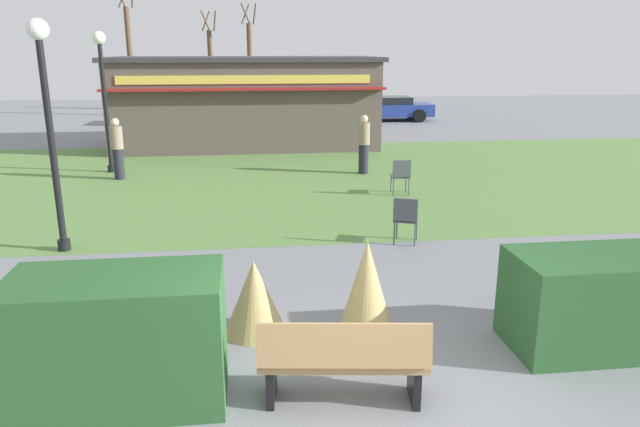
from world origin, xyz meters
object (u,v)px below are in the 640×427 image
lamppost_far (103,85)px  tree_right_bg (211,68)px  parked_car_east_slot (389,108)px  cafe_chair_east (401,174)px  food_kiosk (246,101)px  lamppost_mid (47,109)px  tree_left_bg (250,65)px  parked_car_center_slot (280,109)px  park_bench (343,361)px  tree_center_bg (130,59)px  person_standing (117,148)px  cafe_chair_west (406,216)px  person_strolling (364,144)px  parked_car_west_slot (166,110)px

lamppost_far → tree_right_bg: size_ratio=0.71×
parked_car_east_slot → tree_right_bg: bearing=145.8°
tree_right_bg → cafe_chair_east: bearing=-75.4°
food_kiosk → cafe_chair_east: 9.30m
lamppost_mid → tree_left_bg: tree_left_bg is taller
lamppost_mid → tree_left_bg: 24.42m
food_kiosk → tree_left_bg: bearing=88.7°
parked_car_east_slot → tree_right_bg: size_ratio=0.75×
food_kiosk → parked_car_center_slot: size_ratio=2.25×
park_bench → tree_left_bg: size_ratio=0.29×
tree_center_bg → park_bench: bearing=-76.2°
person_standing → tree_right_bg: 19.19m
cafe_chair_west → parked_car_east_slot: (4.34, 19.35, 0.12)m
lamppost_mid → cafe_chair_east: size_ratio=4.47×
food_kiosk → cafe_chair_east: food_kiosk is taller
person_standing → parked_car_center_slot: 13.85m
cafe_chair_east → tree_right_bg: tree_right_bg is taller
lamppost_far → person_standing: bearing=-67.1°
cafe_chair_east → person_strolling: person_strolling is taller
park_bench → parked_car_east_slot: bearing=75.4°
cafe_chair_west → lamppost_mid: bearing=176.3°
parked_car_west_slot → tree_center_bg: (-2.23, 4.08, 2.35)m
food_kiosk → person_standing: bearing=-122.0°
person_strolling → person_standing: bearing=-128.9°
cafe_chair_east → tree_center_bg: 22.13m
person_strolling → person_standing: (-6.88, 0.07, 0.00)m
tree_right_bg → person_strolling: bearing=-74.5°
park_bench → person_standing: (-4.44, 11.43, 0.38)m
lamppost_mid → cafe_chair_east: bearing=25.4°
cafe_chair_west → tree_right_bg: 26.08m
food_kiosk → tree_left_bg: size_ratio=1.62×
tree_left_bg → tree_center_bg: (-6.38, -1.11, 0.37)m
tree_center_bg → tree_left_bg: bearing=9.9°
lamppost_mid → parked_car_center_slot: lamppost_mid is taller
cafe_chair_west → parked_car_center_slot: parked_car_center_slot is taller
tree_center_bg → parked_car_east_slot: bearing=-17.1°
person_standing → tree_left_bg: tree_left_bg is taller
cafe_chair_west → person_strolling: (0.48, 6.44, 0.33)m
parked_car_west_slot → tree_left_bg: (4.15, 5.19, 1.97)m
lamppost_mid → lamppost_far: bearing=95.4°
parked_car_east_slot → tree_left_bg: (-6.89, 5.19, 1.97)m
tree_left_bg → cafe_chair_east: bearing=-80.6°
lamppost_far → person_strolling: size_ratio=2.36×
tree_center_bg → lamppost_far: bearing=-82.5°
parked_car_east_slot → lamppost_mid: bearing=-119.0°
lamppost_far → parked_car_west_slot: (0.15, 11.79, -1.87)m
lamppost_mid → parked_car_east_slot: size_ratio=0.94×
person_strolling → parked_car_west_slot: bearing=170.8°
tree_left_bg → park_bench: bearing=-88.9°
lamppost_mid → person_standing: size_ratio=2.36×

